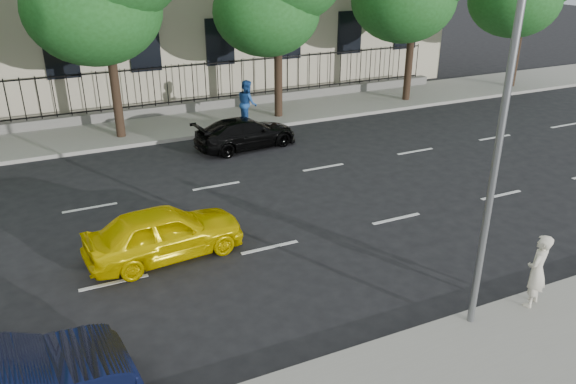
% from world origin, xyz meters
% --- Properties ---
extents(ground, '(120.00, 120.00, 0.00)m').
position_xyz_m(ground, '(0.00, 0.00, 0.00)').
color(ground, black).
rests_on(ground, ground).
extents(far_sidewalk, '(60.00, 4.00, 0.15)m').
position_xyz_m(far_sidewalk, '(0.00, 14.00, 0.07)').
color(far_sidewalk, gray).
rests_on(far_sidewalk, ground).
extents(lane_markings, '(49.60, 4.62, 0.01)m').
position_xyz_m(lane_markings, '(0.00, 4.75, 0.01)').
color(lane_markings, silver).
rests_on(lane_markings, ground).
extents(iron_fence, '(30.00, 0.50, 2.20)m').
position_xyz_m(iron_fence, '(0.00, 15.70, 0.65)').
color(iron_fence, slate).
rests_on(iron_fence, far_sidewalk).
extents(street_light, '(0.25, 3.32, 8.05)m').
position_xyz_m(street_light, '(2.50, -1.77, 5.15)').
color(street_light, slate).
rests_on(street_light, near_sidewalk).
extents(yellow_taxi, '(4.11, 1.99, 1.35)m').
position_xyz_m(yellow_taxi, '(-2.57, 3.23, 0.68)').
color(yellow_taxi, '#E0C300').
rests_on(yellow_taxi, ground).
extents(black_sedan, '(4.22, 2.12, 1.18)m').
position_xyz_m(black_sedan, '(2.27, 10.18, 0.59)').
color(black_sedan, black).
rests_on(black_sedan, ground).
extents(woman_near, '(0.73, 0.62, 1.69)m').
position_xyz_m(woman_near, '(4.08, -2.40, 0.99)').
color(woman_near, beige).
rests_on(woman_near, near_sidewalk).
extents(pedestrian_far, '(0.81, 1.01, 1.96)m').
position_xyz_m(pedestrian_far, '(3.21, 12.40, 1.13)').
color(pedestrian_far, '#1E4993').
rests_on(pedestrian_far, far_sidewalk).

